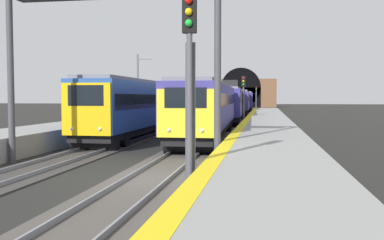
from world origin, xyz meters
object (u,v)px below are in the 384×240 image
at_px(train_main_approaching, 236,102).
at_px(overhead_signal_gantry, 109,24).
at_px(train_adjacent_platform, 188,102).
at_px(railway_signal_mid, 243,96).
at_px(railway_signal_far, 256,95).
at_px(catenary_mast_near, 138,87).
at_px(railway_signal_near, 190,78).

xyz_separation_m(train_main_approaching, overhead_signal_gantry, (-41.13, 2.52, 3.70)).
xyz_separation_m(train_adjacent_platform, overhead_signal_gantry, (-33.04, -2.52, 3.63)).
xyz_separation_m(railway_signal_mid, overhead_signal_gantry, (-24.21, 4.36, 2.95)).
height_order(train_main_approaching, overhead_signal_gantry, overhead_signal_gantry).
xyz_separation_m(railway_signal_far, overhead_signal_gantry, (-84.44, 4.36, 2.72)).
bearing_deg(train_main_approaching, catenary_mast_near, -56.73).
bearing_deg(train_adjacent_platform, railway_signal_near, 10.17).
xyz_separation_m(railway_signal_mid, catenary_mast_near, (9.09, 13.10, 1.13)).
bearing_deg(railway_signal_far, railway_signal_near, 0.00).
bearing_deg(catenary_mast_near, train_main_approaching, -55.17).
height_order(railway_signal_near, railway_signal_mid, railway_signal_near).
relative_size(train_main_approaching, railway_signal_far, 14.67).
distance_m(train_main_approaching, railway_signal_far, 43.36).
bearing_deg(overhead_signal_gantry, train_adjacent_platform, 4.36).
relative_size(railway_signal_mid, overhead_signal_gantry, 0.52).
distance_m(railway_signal_near, overhead_signal_gantry, 7.55).
bearing_deg(railway_signal_near, railway_signal_far, -180.00).
distance_m(train_main_approaching, train_adjacent_platform, 9.53).
xyz_separation_m(railway_signal_near, railway_signal_mid, (29.85, 0.00, -0.44)).
distance_m(railway_signal_near, railway_signal_mid, 29.85).
relative_size(railway_signal_far, catenary_mast_near, 0.66).
bearing_deg(overhead_signal_gantry, railway_signal_mid, -10.20).
distance_m(train_main_approaching, catenary_mast_near, 13.85).
height_order(train_adjacent_platform, railway_signal_near, railway_signal_near).
xyz_separation_m(railway_signal_near, catenary_mast_near, (38.94, 13.10, 0.69)).
bearing_deg(railway_signal_near, train_adjacent_platform, -169.92).
height_order(train_adjacent_platform, railway_signal_mid, train_adjacent_platform).
bearing_deg(railway_signal_near, train_main_approaching, -177.75).
bearing_deg(railway_signal_far, railway_signal_mid, 0.00).
bearing_deg(catenary_mast_near, railway_signal_mid, -124.75).
xyz_separation_m(train_main_approaching, train_adjacent_platform, (-8.09, 5.04, 0.08)).
bearing_deg(railway_signal_mid, train_main_approaching, -173.81).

